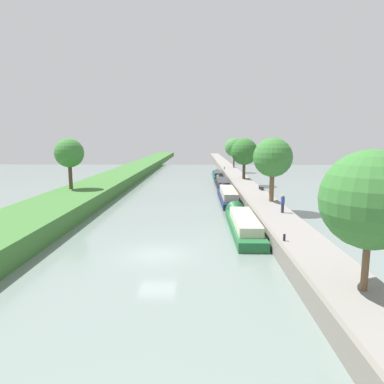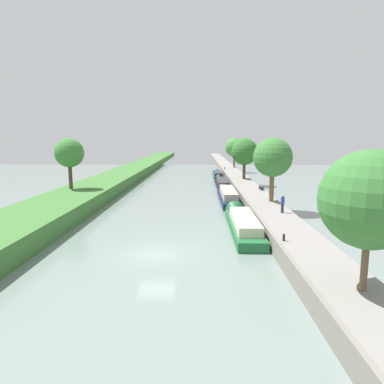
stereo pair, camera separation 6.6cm
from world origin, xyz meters
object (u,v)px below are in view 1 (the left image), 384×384
object	(u,v)px
narrowboat_navy	(228,195)
mooring_bollard_near	(284,237)
narrowboat_teal	(217,175)
narrowboat_black	(222,183)
narrowboat_green	(242,223)
person_walking	(283,203)
park_bench	(261,187)
mooring_bollard_far	(224,168)

from	to	relation	value
narrowboat_navy	mooring_bollard_near	bearing A→B (deg)	-84.95
narrowboat_navy	narrowboat_teal	xyz separation A→B (m)	(0.10, 26.52, -0.15)
narrowboat_black	narrowboat_navy	bearing A→B (deg)	-90.72
narrowboat_navy	narrowboat_teal	distance (m)	26.52
narrowboat_black	narrowboat_teal	bearing A→B (deg)	90.29
narrowboat_green	person_walking	world-z (taller)	person_walking
narrowboat_navy	park_bench	distance (m)	4.66
person_walking	mooring_bollard_near	size ratio (longest dim) A/B	3.69
narrowboat_black	narrowboat_teal	xyz separation A→B (m)	(-0.07, 13.03, 0.00)
narrowboat_navy	mooring_bollard_far	world-z (taller)	mooring_bollard_far
person_walking	mooring_bollard_far	xyz separation A→B (m)	(-1.93, 44.10, -0.65)
narrowboat_green	mooring_bollard_near	bearing A→B (deg)	-76.20
narrowboat_black	mooring_bollard_near	size ratio (longest dim) A/B	29.50
narrowboat_green	mooring_bollard_far	bearing A→B (deg)	87.76
mooring_bollard_far	narrowboat_black	bearing A→B (deg)	-95.55
mooring_bollard_near	park_bench	bearing A→B (deg)	83.61
park_bench	narrowboat_black	bearing A→B (deg)	109.03
park_bench	narrowboat_navy	bearing A→B (deg)	-165.47
narrowboat_navy	mooring_bollard_near	xyz separation A→B (m)	(1.90, -21.45, 0.78)
narrowboat_black	narrowboat_teal	world-z (taller)	narrowboat_black
narrowboat_green	park_bench	size ratio (longest dim) A/B	8.31
narrowboat_navy	narrowboat_black	size ratio (longest dim) A/B	1.00
narrowboat_green	narrowboat_black	distance (m)	27.69
person_walking	park_bench	distance (m)	14.02
narrowboat_black	person_walking	xyz separation A→B (m)	(3.66, -26.34, 1.58)
park_bench	narrowboat_teal	bearing A→B (deg)	99.67
person_walking	mooring_bollard_near	bearing A→B (deg)	-102.68
narrowboat_teal	mooring_bollard_far	xyz separation A→B (m)	(1.79, 4.72, 0.93)
narrowboat_green	person_walking	distance (m)	4.22
mooring_bollard_near	mooring_bollard_far	bearing A→B (deg)	90.00
narrowboat_teal	park_bench	xyz separation A→B (m)	(4.32, -25.37, 1.05)
person_walking	mooring_bollard_far	size ratio (longest dim) A/B	3.69
narrowboat_teal	park_bench	size ratio (longest dim) A/B	7.42
person_walking	mooring_bollard_far	bearing A→B (deg)	92.51
narrowboat_navy	person_walking	xyz separation A→B (m)	(3.83, -12.85, 1.42)
narrowboat_green	park_bench	world-z (taller)	park_bench
narrowboat_teal	person_walking	xyz separation A→B (m)	(3.73, -39.37, 1.57)
narrowboat_teal	person_walking	bearing A→B (deg)	-84.59
narrowboat_navy	park_bench	size ratio (longest dim) A/B	8.81
narrowboat_navy	person_walking	bearing A→B (deg)	-73.40
narrowboat_green	person_walking	bearing A→B (deg)	19.97
narrowboat_black	person_walking	world-z (taller)	person_walking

